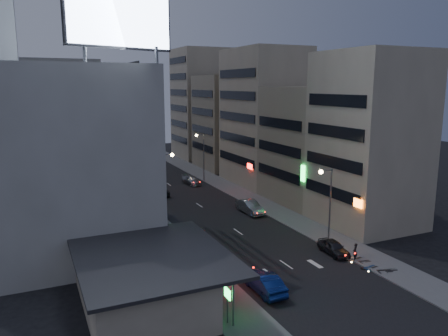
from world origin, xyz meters
TOP-DOWN VIEW (x-y plane):
  - ground at (0.00, 0.00)m, footprint 180.00×180.00m
  - sidewalk_left at (-8.00, 30.00)m, footprint 4.00×120.00m
  - sidewalk_right at (8.00, 30.00)m, footprint 4.00×120.00m
  - food_court at (-13.90, 2.00)m, footprint 11.00×13.00m
  - white_building at (-17.00, 20.00)m, footprint 14.00×24.00m
  - shophouse_near at (15.00, 10.50)m, footprint 10.00×11.00m
  - shophouse_mid at (15.50, 22.00)m, footprint 11.00×12.00m
  - shophouse_far at (15.00, 35.00)m, footprint 10.00×14.00m
  - far_left_a at (-15.50, 45.00)m, footprint 11.00×10.00m
  - far_left_b at (-16.00, 58.00)m, footprint 12.00×10.00m
  - far_right_a at (15.50, 50.00)m, footprint 11.00×12.00m
  - far_right_b at (16.00, 64.00)m, footprint 12.00×12.00m
  - billboard at (-12.99, 9.97)m, footprint 9.52×3.75m
  - street_lamp_right_near at (5.90, 6.00)m, footprint 1.60×0.44m
  - street_lamp_left at (-5.90, 22.00)m, footprint 1.60×0.44m
  - street_lamp_right_far at (5.90, 40.00)m, footprint 1.60×0.44m
  - parked_car_right_near at (5.58, 4.25)m, footprint 1.97×4.15m
  - parked_car_right_mid at (4.60, 19.85)m, footprint 1.87×5.05m
  - parked_car_left at (-3.43, 33.63)m, footprint 2.35×4.80m
  - parked_car_right_far at (3.47, 38.50)m, footprint 2.42×4.90m
  - road_car_blue at (-4.53, 0.17)m, footprint 1.71×4.82m
  - road_car_silver at (-5.00, 13.42)m, footprint 2.77×4.98m
  - person at (6.30, 2.05)m, footprint 0.70×0.65m
  - scooter_black_a at (7.70, -1.01)m, footprint 1.24×2.02m
  - scooter_silver_a at (8.24, -0.93)m, footprint 0.96×1.93m
  - scooter_blue at (7.02, 0.41)m, footprint 0.81×1.90m
  - scooter_black_b at (7.47, 1.50)m, footprint 0.75×1.72m
  - scooter_silver_b at (7.17, 2.66)m, footprint 0.81×2.08m

SIDE VIEW (x-z plane):
  - ground at x=0.00m, z-range 0.00..0.00m
  - sidewalk_left at x=-8.00m, z-range 0.00..0.12m
  - sidewalk_right at x=8.00m, z-range 0.00..0.12m
  - scooter_black_b at x=7.47m, z-range 0.12..1.14m
  - parked_car_left at x=-3.43m, z-range 0.00..1.31m
  - road_car_silver at x=-5.00m, z-range 0.00..1.36m
  - scooter_silver_a at x=8.24m, z-range 0.12..1.25m
  - parked_car_right_far at x=3.47m, z-range 0.00..1.37m
  - scooter_blue at x=7.02m, z-range 0.12..1.25m
  - parked_car_right_near at x=5.58m, z-range 0.00..1.37m
  - scooter_black_a at x=7.70m, z-range 0.12..1.29m
  - scooter_silver_b at x=7.17m, z-range 0.12..1.37m
  - road_car_blue at x=-4.53m, z-range 0.00..1.59m
  - parked_car_right_mid at x=4.60m, z-range 0.00..1.65m
  - person at x=6.30m, z-range 0.12..1.73m
  - food_court at x=-13.90m, z-range 0.05..3.92m
  - street_lamp_right_near at x=5.90m, z-range 1.35..9.37m
  - street_lamp_left at x=-5.90m, z-range 1.35..9.37m
  - street_lamp_right_far at x=5.90m, z-range 1.35..9.37m
  - far_left_b at x=-16.00m, z-range 0.00..15.00m
  - shophouse_mid at x=15.50m, z-range 0.00..16.00m
  - white_building at x=-17.00m, z-range 0.00..18.00m
  - far_right_a at x=15.50m, z-range 0.00..18.00m
  - shophouse_near at x=15.00m, z-range 0.00..20.00m
  - far_left_a at x=-15.50m, z-range 0.00..20.00m
  - shophouse_far at x=15.00m, z-range 0.00..22.00m
  - far_right_b at x=16.00m, z-range 0.00..24.00m
  - billboard at x=-12.99m, z-range 18.56..24.76m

